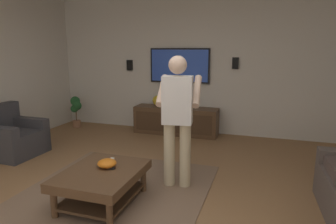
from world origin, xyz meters
TOP-DOWN VIEW (x-y plane):
  - ground_plane at (0.00, 0.00)m, footprint 7.72×7.72m
  - wall_back_tv at (3.27, 0.00)m, footprint 0.10×6.26m
  - area_rug at (0.11, 0.28)m, footprint 2.53×2.17m
  - armchair at (0.89, 2.52)m, footprint 0.82×0.83m
  - coffee_table at (-0.09, 0.28)m, footprint 1.00×0.80m
  - media_console at (2.93, 0.32)m, footprint 0.45×1.70m
  - tv at (3.17, 0.32)m, footprint 0.05×1.25m
  - person_standing at (0.63, -0.38)m, footprint 0.59×0.59m
  - potted_plant_short at (2.79, 2.59)m, footprint 0.26×0.29m
  - bowl at (0.01, 0.26)m, footprint 0.21×0.21m
  - remote_white at (0.18, 0.31)m, footprint 0.16×0.08m
  - remote_black at (-0.01, 0.23)m, footprint 0.08×0.16m
  - vase_round at (2.98, 0.73)m, footprint 0.22×0.22m
  - wall_speaker_left at (3.19, -0.79)m, footprint 0.06×0.12m
  - wall_speaker_right at (3.19, 1.45)m, footprint 0.06×0.12m

SIDE VIEW (x-z plane):
  - ground_plane at x=0.00m, z-range 0.00..0.00m
  - area_rug at x=0.11m, z-range 0.00..0.01m
  - media_console at x=2.93m, z-range 0.00..0.55m
  - armchair at x=0.89m, z-range -0.13..0.69m
  - coffee_table at x=-0.09m, z-range 0.10..0.50m
  - remote_white at x=0.18m, z-range 0.40..0.42m
  - remote_black at x=-0.01m, z-range 0.40..0.42m
  - potted_plant_short at x=2.79m, z-range 0.11..0.78m
  - bowl at x=0.01m, z-range 0.40..0.50m
  - vase_round at x=2.98m, z-range 0.55..0.77m
  - person_standing at x=0.63m, z-range 0.11..1.75m
  - wall_speaker_right at x=3.19m, z-range 1.25..1.47m
  - tv at x=3.17m, z-range 1.02..1.73m
  - wall_back_tv at x=3.27m, z-range 0.00..2.76m
  - wall_speaker_left at x=3.19m, z-range 1.33..1.55m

